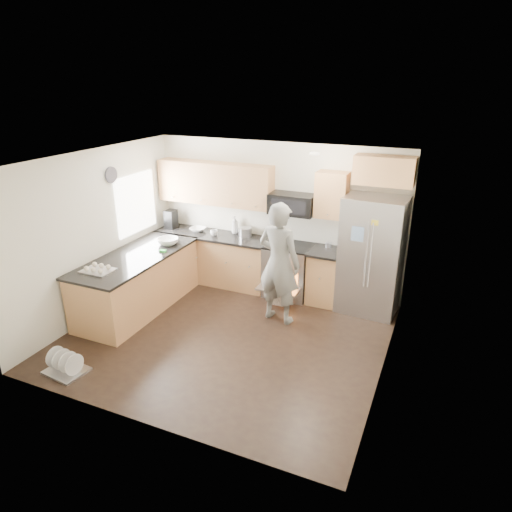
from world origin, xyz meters
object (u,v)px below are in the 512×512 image
at_px(person, 279,263).
at_px(dish_rack, 66,366).
at_px(stove_range, 289,259).
at_px(refrigerator, 372,255).

height_order(person, dish_rack, person).
bearing_deg(dish_rack, stove_range, 60.49).
distance_m(stove_range, dish_rack, 3.85).
bearing_deg(dish_rack, refrigerator, 45.48).
bearing_deg(dish_rack, person, 49.89).
bearing_deg(person, dish_rack, 60.31).
xyz_separation_m(person, dish_rack, (-2.04, -2.42, -0.87)).
relative_size(person, dish_rack, 3.46).
bearing_deg(person, stove_range, -69.47).
relative_size(stove_range, person, 0.94).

